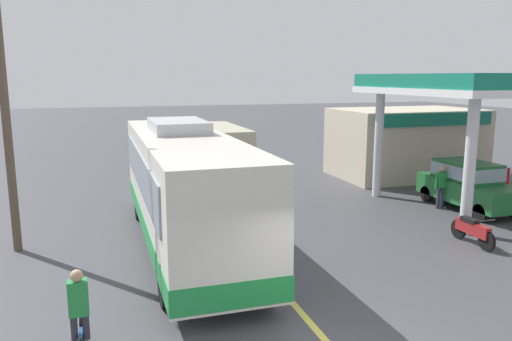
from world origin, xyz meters
TOP-DOWN VIEW (x-y plane):
  - ground at (0.00, 20.00)m, footprint 120.00×120.00m
  - lane_divider_stripe at (0.00, 15.00)m, footprint 0.16×50.00m
  - coach_bus_main at (-1.60, 7.18)m, footprint 2.60×11.04m
  - gas_station_roadside at (10.88, 12.46)m, footprint 9.10×11.95m
  - car_at_pump at (9.38, 8.08)m, footprint 1.70×4.20m
  - minibus_opposing_lane at (2.15, 18.12)m, footprint 2.04×6.13m
  - cyclist_on_shoulder at (-4.44, 1.55)m, footprint 0.34×1.82m
  - motorcycle_parked_forecourt at (6.64, 4.62)m, footprint 0.55×1.80m
  - pedestrian_near_pump at (8.44, 8.44)m, footprint 0.55×0.22m
  - utility_pole_roadside at (-6.38, 8.19)m, footprint 1.80×0.24m

SIDE VIEW (x-z plane):
  - ground at x=0.00m, z-range 0.00..0.00m
  - lane_divider_stripe at x=0.00m, z-range 0.00..0.01m
  - motorcycle_parked_forecourt at x=6.64m, z-range -0.02..0.90m
  - cyclist_on_shoulder at x=-4.44m, z-range -0.08..1.64m
  - pedestrian_near_pump at x=8.44m, z-range 0.10..1.76m
  - car_at_pump at x=9.38m, z-range 0.10..1.92m
  - minibus_opposing_lane at x=2.15m, z-range 0.25..2.69m
  - coach_bus_main at x=-1.60m, z-range -0.12..3.56m
  - gas_station_roadside at x=10.88m, z-range 0.08..5.18m
  - utility_pole_roadside at x=-6.38m, z-range 0.19..9.04m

